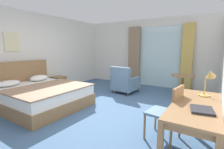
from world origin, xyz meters
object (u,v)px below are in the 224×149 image
framed_picture (12,42)px  armchair_by_window (125,83)px  bed (40,95)px  nightstand (59,83)px  round_cafe_table (183,81)px  writing_desk (196,109)px  desk_lamp (209,78)px  closed_book (202,110)px  desk_chair (168,110)px

framed_picture → armchair_by_window: bearing=43.8°
bed → nightstand: bearing=122.7°
armchair_by_window → round_cafe_table: bearing=12.3°
armchair_by_window → round_cafe_table: 1.80m
writing_desk → armchair_by_window: (-2.32, 2.33, -0.31)m
desk_lamp → writing_desk: bearing=-101.7°
closed_book → desk_chair: bearing=131.5°
closed_book → writing_desk: bearing=96.6°
writing_desk → closed_book: bearing=-73.9°
desk_lamp → armchair_by_window: size_ratio=0.50×
desk_lamp → closed_book: desk_lamp is taller
nightstand → desk_lamp: bearing=-10.1°
bed → desk_chair: bed is taller
desk_lamp → nightstand: bearing=169.9°
nightstand → closed_book: size_ratio=1.65×
writing_desk → round_cafe_table: bearing=102.0°
desk_lamp → armchair_by_window: bearing=144.0°
armchair_by_window → round_cafe_table: size_ratio=1.28×
nightstand → armchair_by_window: 2.33m
desk_lamp → desk_chair: bearing=-138.6°
bed → round_cafe_table: bearing=41.6°
bed → framed_picture: (-1.12, -0.00, 1.36)m
desk_lamp → round_cafe_table: (-0.69, 2.15, -0.50)m
writing_desk → desk_lamp: bearing=78.3°
desk_chair → closed_book: 0.65m
armchair_by_window → nightstand: bearing=-155.6°
nightstand → framed_picture: (-0.27, -1.33, 1.41)m
writing_desk → desk_chair: desk_chair is taller
desk_chair → framed_picture: framed_picture is taller
desk_lamp → round_cafe_table: desk_lamp is taller
nightstand → writing_desk: writing_desk is taller
nightstand → desk_lamp: size_ratio=1.12×
nightstand → armchair_by_window: (2.12, 0.96, 0.09)m
bed → armchair_by_window: 2.62m
nightstand → desk_lamp: (4.56, -0.81, 0.76)m
desk_chair → closed_book: size_ratio=3.04×
nightstand → round_cafe_table: (3.87, 1.34, 0.26)m
desk_chair → round_cafe_table: 2.61m
bed → desk_lamp: size_ratio=4.87×
nightstand → closed_book: bearing=-19.9°
closed_book → bed: bearing=165.8°
writing_desk → desk_chair: size_ratio=1.75×
framed_picture → nightstand: bearing=78.7°
round_cafe_table → framed_picture: bearing=-147.1°
armchair_by_window → framed_picture: bearing=-136.2°
writing_desk → armchair_by_window: armchair_by_window is taller
desk_chair → armchair_by_window: (-1.93, 2.22, -0.18)m
desk_lamp → armchair_by_window: (-2.44, 1.77, -0.68)m
nightstand → round_cafe_table: round_cafe_table is taller
writing_desk → armchair_by_window: 3.30m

